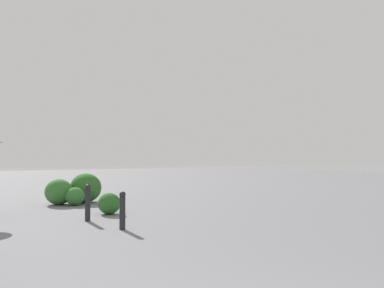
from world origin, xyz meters
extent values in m
cylinder|color=#232328|center=(6.07, -1.17, 0.34)|extent=(0.12, 0.12, 0.67)
sphere|color=#232328|center=(6.07, -1.17, 0.71)|extent=(0.13, 0.13, 0.13)
cylinder|color=#232328|center=(7.40, -0.78, 0.37)|extent=(0.12, 0.12, 0.73)
sphere|color=#232328|center=(7.40, -0.78, 0.77)|extent=(0.13, 0.13, 0.13)
ellipsoid|color=#387533|center=(10.30, -1.08, 0.27)|extent=(0.63, 0.57, 0.54)
ellipsoid|color=#2D6628|center=(10.91, -1.54, 0.45)|extent=(1.07, 0.96, 0.91)
ellipsoid|color=#2D6628|center=(8.20, -1.51, 0.27)|extent=(0.63, 0.57, 0.54)
ellipsoid|color=#387533|center=(10.71, -0.69, 0.38)|extent=(0.90, 0.81, 0.77)
camera|label=1|loc=(-1.71, 1.35, 1.55)|focal=37.04mm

